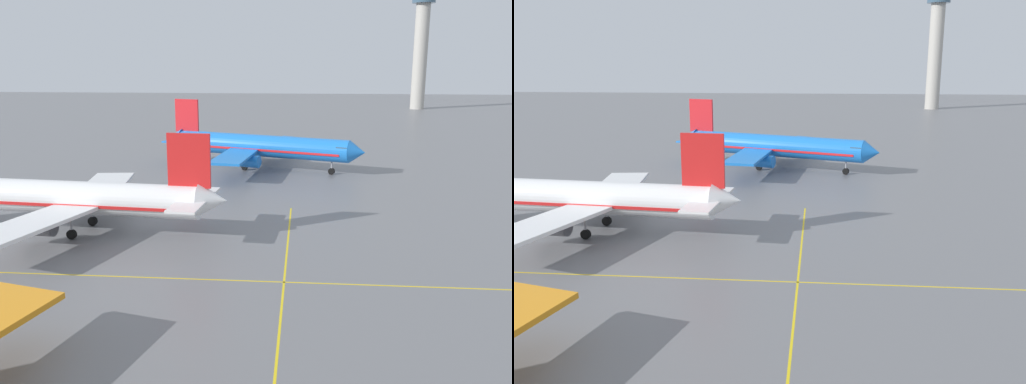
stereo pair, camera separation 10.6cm
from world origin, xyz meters
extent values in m
cylinder|color=white|center=(-25.20, 51.51, 4.00)|extent=(31.44, 6.22, 3.71)
cone|color=white|center=(-8.07, 50.12, 4.39)|extent=(3.40, 3.77, 3.52)
cube|color=red|center=(-10.61, 50.33, 8.59)|extent=(4.70, 0.73, 5.86)
cube|color=white|center=(-9.88, 53.21, 4.39)|extent=(3.52, 5.31, 0.23)
cube|color=white|center=(-10.35, 47.37, 4.39)|extent=(3.52, 5.31, 0.23)
cube|color=white|center=(-23.56, 59.70, 3.42)|extent=(6.92, 15.18, 0.39)
cube|color=white|center=(-24.90, 43.16, 3.42)|extent=(9.05, 15.49, 0.39)
cylinder|color=#4C4C51|center=(-24.99, 56.59, 2.15)|extent=(3.47, 2.31, 2.05)
cylinder|color=#4C4C51|center=(-25.81, 46.46, 2.15)|extent=(3.47, 2.31, 2.05)
cube|color=red|center=(-25.20, 51.51, 3.54)|extent=(28.95, 6.05, 0.35)
cylinder|color=#99999E|center=(-23.05, 53.88, 1.61)|extent=(0.27, 0.27, 1.61)
cylinder|color=black|center=(-23.05, 53.88, 0.54)|extent=(1.11, 0.52, 1.07)
cylinder|color=#99999E|center=(-23.46, 48.82, 1.61)|extent=(0.27, 0.27, 1.61)
cylinder|color=black|center=(-23.46, 48.82, 0.54)|extent=(1.11, 0.52, 1.07)
cylinder|color=blue|center=(-6.02, 89.87, 4.09)|extent=(31.44, 13.93, 3.79)
cone|color=blue|center=(10.31, 84.28, 4.09)|extent=(3.66, 4.36, 3.72)
cone|color=blue|center=(-22.63, 95.56, 4.49)|extent=(4.19, 4.44, 3.60)
cube|color=red|center=(-20.18, 94.72, 8.78)|extent=(4.65, 1.89, 5.99)
cube|color=blue|center=(-21.62, 92.05, 4.49)|extent=(4.70, 5.94, 0.24)
cube|color=blue|center=(-19.68, 97.71, 4.49)|extent=(4.70, 5.94, 0.24)
cube|color=blue|center=(-9.71, 82.17, 3.49)|extent=(6.95, 15.48, 0.40)
cube|color=blue|center=(-4.21, 98.22, 3.49)|extent=(12.14, 15.51, 0.40)
cylinder|color=blue|center=(-7.51, 84.90, 2.20)|extent=(3.89, 3.08, 2.10)
cylinder|color=blue|center=(-4.15, 94.72, 2.20)|extent=(3.89, 3.08, 2.10)
cube|color=#385166|center=(8.14, 85.02, 4.64)|extent=(2.83, 3.88, 0.70)
cube|color=red|center=(-6.02, 89.87, 3.62)|extent=(29.03, 13.14, 0.36)
cylinder|color=#99999E|center=(6.26, 85.67, 1.65)|extent=(0.28, 0.28, 1.65)
cylinder|color=black|center=(6.26, 85.67, 0.55)|extent=(1.18, 0.78, 1.10)
cylinder|color=#99999E|center=(-8.74, 88.06, 1.65)|extent=(0.28, 0.28, 1.65)
cylinder|color=black|center=(-8.74, 88.06, 0.55)|extent=(1.18, 0.78, 1.10)
cylinder|color=#99999E|center=(-7.06, 92.97, 1.65)|extent=(0.28, 0.28, 1.65)
cylinder|color=black|center=(-7.06, 92.97, 0.55)|extent=(1.18, 0.78, 1.10)
cube|color=yellow|center=(0.00, 38.95, 0.00)|extent=(137.15, 0.20, 0.01)
cylinder|color=#ADA89E|center=(44.49, 211.85, 19.32)|extent=(5.20, 5.20, 38.65)
camera|label=1|loc=(1.46, -6.44, 19.24)|focal=38.79mm
camera|label=2|loc=(1.57, -6.43, 19.24)|focal=38.79mm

